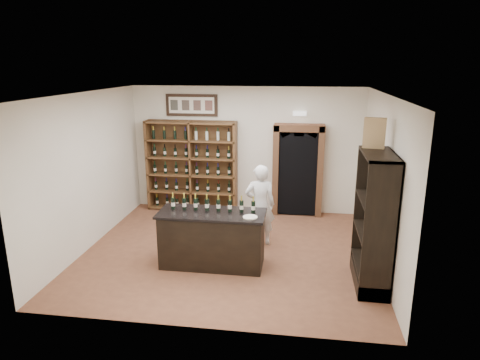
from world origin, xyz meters
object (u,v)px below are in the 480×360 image
(shopkeeper, at_px, (260,205))
(wine_crate, at_px, (374,133))
(tasting_counter, at_px, (212,239))
(wine_shelf, at_px, (192,166))
(side_cabinet, at_px, (374,241))
(counter_bottle_0, at_px, (173,203))

(shopkeeper, xyz_separation_m, wine_crate, (1.91, -0.95, 1.63))
(tasting_counter, relative_size, wine_crate, 3.87)
(wine_shelf, bearing_deg, shopkeeper, -45.57)
(wine_crate, bearing_deg, tasting_counter, -166.80)
(side_cabinet, bearing_deg, wine_crate, 100.00)
(wine_crate, bearing_deg, counter_bottle_0, -168.79)
(side_cabinet, height_order, wine_crate, wine_crate)
(tasting_counter, bearing_deg, wine_crate, 2.16)
(counter_bottle_0, distance_m, shopkeeper, 1.78)
(wine_shelf, height_order, tasting_counter, wine_shelf)
(side_cabinet, bearing_deg, wine_shelf, 139.79)
(wine_shelf, relative_size, side_cabinet, 1.00)
(wine_shelf, bearing_deg, wine_crate, -37.04)
(wine_shelf, height_order, shopkeeper, wine_shelf)
(tasting_counter, height_order, wine_crate, wine_crate)
(counter_bottle_0, height_order, shopkeeper, shopkeeper)
(shopkeeper, bearing_deg, side_cabinet, 135.68)
(tasting_counter, xyz_separation_m, wine_crate, (2.65, 0.10, 1.95))
(tasting_counter, xyz_separation_m, side_cabinet, (2.72, -0.30, 0.26))
(wine_shelf, bearing_deg, tasting_counter, -69.44)
(wine_shelf, xyz_separation_m, tasting_counter, (1.10, -2.93, -0.61))
(counter_bottle_0, relative_size, side_cabinet, 0.14)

